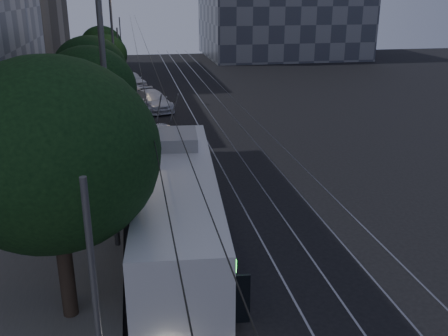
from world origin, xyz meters
TOP-DOWN VIEW (x-y plane):
  - ground at (0.00, 0.00)m, footprint 120.00×120.00m
  - sidewalk at (-7.50, 20.00)m, footprint 5.00×90.00m
  - tram_rails at (2.50, 20.00)m, footprint 4.52×90.00m
  - overhead_wires at (-4.97, 20.00)m, footprint 2.23×90.00m
  - trolleybus at (-2.97, -2.27)m, footprint 3.67×12.80m
  - pickup_silver at (-2.70, 9.82)m, footprint 4.66×6.40m
  - car_white_a at (-4.05, 18.40)m, footprint 2.96×4.37m
  - car_white_b at (-2.70, 21.72)m, footprint 3.63×5.72m
  - car_white_c at (-4.30, 24.50)m, footprint 1.95×4.32m
  - car_white_d at (-4.30, 32.45)m, footprint 3.46×4.96m
  - tree_0 at (-6.50, -5.65)m, footprint 5.75×5.75m
  - tree_1 at (-6.50, 2.47)m, footprint 4.38×4.38m
  - tree_2 at (-6.50, 8.00)m, footprint 4.94×4.94m
  - tree_3 at (-7.00, 16.52)m, footprint 4.98×4.98m
  - tree_4 at (-6.50, 28.42)m, footprint 4.01×4.01m
  - tree_5 at (-7.00, 33.95)m, footprint 4.15×4.15m
  - streetlamp_near at (-4.77, -1.54)m, footprint 2.61×0.44m
  - streetlamp_far at (-5.14, 23.94)m, footprint 2.71×0.44m

SIDE VIEW (x-z plane):
  - ground at x=0.00m, z-range 0.00..0.00m
  - tram_rails at x=2.50m, z-range 0.00..0.02m
  - sidewalk at x=-7.50m, z-range 0.00..0.15m
  - car_white_c at x=-4.30m, z-range 0.00..1.37m
  - car_white_a at x=-4.05m, z-range 0.00..1.38m
  - car_white_b at x=-2.70m, z-range 0.00..1.54m
  - car_white_d at x=-4.30m, z-range 0.00..1.57m
  - pickup_silver at x=-2.70m, z-range 0.00..1.62m
  - trolleybus at x=-2.97m, z-range -1.06..4.57m
  - overhead_wires at x=-4.97m, z-range 0.47..6.47m
  - tree_4 at x=-6.50m, z-range 0.97..6.55m
  - tree_5 at x=-7.00m, z-range 1.09..7.05m
  - tree_1 at x=-6.50m, z-range 1.06..7.15m
  - tree_3 at x=-7.00m, z-range 0.95..7.37m
  - tree_2 at x=-6.50m, z-range 1.06..7.64m
  - tree_0 at x=-6.50m, z-range 1.25..8.96m
  - streetlamp_near at x=-4.77m, z-range 1.06..11.98m
  - streetlamp_far at x=-5.14m, z-range 1.08..12.45m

